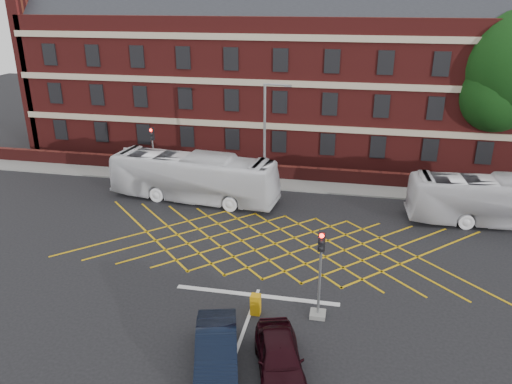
% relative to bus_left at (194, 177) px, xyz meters
% --- Properties ---
extents(ground, '(120.00, 120.00, 0.00)m').
position_rel_bus_left_xyz_m(ground, '(6.74, -7.64, -1.67)').
color(ground, black).
rests_on(ground, ground).
extents(victorian_building, '(51.00, 12.17, 20.40)m').
position_rel_bus_left_xyz_m(victorian_building, '(6.99, 14.36, 6.17)').
color(victorian_building, '#5B1817').
rests_on(victorian_building, ground).
extents(boundary_wall, '(56.00, 0.50, 1.10)m').
position_rel_bus_left_xyz_m(boundary_wall, '(6.74, 5.36, -1.12)').
color(boundary_wall, '#471313').
rests_on(boundary_wall, ground).
extents(far_pavement, '(60.00, 3.00, 0.12)m').
position_rel_bus_left_xyz_m(far_pavement, '(6.74, 4.36, -1.61)').
color(far_pavement, slate).
rests_on(far_pavement, ground).
extents(box_junction_hatching, '(8.22, 8.22, 0.02)m').
position_rel_bus_left_xyz_m(box_junction_hatching, '(6.74, -5.64, -1.66)').
color(box_junction_hatching, '#CC990C').
rests_on(box_junction_hatching, ground).
extents(stop_line, '(8.00, 0.30, 0.02)m').
position_rel_bus_left_xyz_m(stop_line, '(6.74, -11.14, -1.66)').
color(stop_line, silver).
rests_on(stop_line, ground).
extents(bus_left, '(12.21, 4.10, 3.33)m').
position_rel_bus_left_xyz_m(bus_left, '(0.00, 0.00, 0.00)').
color(bus_left, white).
rests_on(bus_left, ground).
extents(bus_right, '(11.34, 3.30, 3.12)m').
position_rel_bus_left_xyz_m(bus_right, '(20.07, -0.06, -0.11)').
color(bus_right, silver).
rests_on(bus_right, ground).
extents(car_navy, '(2.73, 4.84, 1.51)m').
position_rel_bus_left_xyz_m(car_navy, '(6.19, -16.25, -0.91)').
color(car_navy, black).
rests_on(car_navy, ground).
extents(car_maroon, '(2.83, 4.56, 1.45)m').
position_rel_bus_left_xyz_m(car_maroon, '(8.64, -16.11, -0.94)').
color(car_maroon, black).
rests_on(car_maroon, ground).
extents(traffic_light_near, '(0.70, 0.70, 4.27)m').
position_rel_bus_left_xyz_m(traffic_light_near, '(9.79, -12.22, 0.10)').
color(traffic_light_near, slate).
rests_on(traffic_light_near, ground).
extents(traffic_light_far, '(0.70, 0.70, 4.27)m').
position_rel_bus_left_xyz_m(traffic_light_far, '(-4.15, 2.92, 0.10)').
color(traffic_light_far, slate).
rests_on(traffic_light_far, ground).
extents(street_lamp, '(2.25, 1.00, 8.18)m').
position_rel_bus_left_xyz_m(street_lamp, '(4.94, 0.91, 1.09)').
color(street_lamp, slate).
rests_on(street_lamp, ground).
extents(direction_signs, '(1.10, 0.16, 2.20)m').
position_rel_bus_left_xyz_m(direction_signs, '(-6.75, 4.36, -0.29)').
color(direction_signs, gray).
rests_on(direction_signs, ground).
extents(utility_cabinet, '(0.44, 0.40, 0.98)m').
position_rel_bus_left_xyz_m(utility_cabinet, '(6.99, -12.58, -1.18)').
color(utility_cabinet, '#C98E0B').
rests_on(utility_cabinet, ground).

